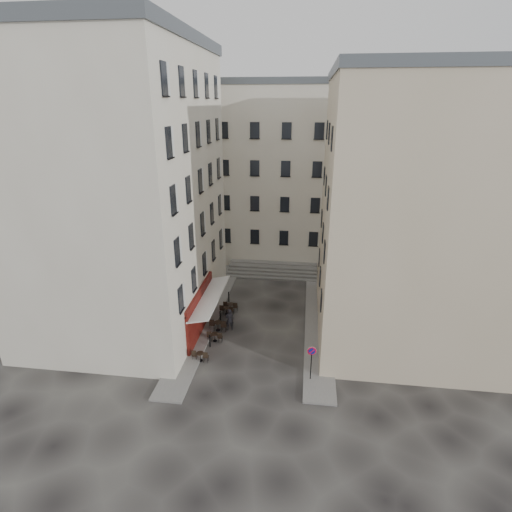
% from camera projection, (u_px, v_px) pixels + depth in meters
% --- Properties ---
extents(ground, '(90.00, 90.00, 0.00)m').
position_uv_depth(ground, '(257.00, 342.00, 29.30)').
color(ground, black).
rests_on(ground, ground).
extents(sidewalk_left, '(2.00, 22.00, 0.12)m').
position_uv_depth(sidewalk_left, '(210.00, 311.00, 33.53)').
color(sidewalk_left, slate).
rests_on(sidewalk_left, ground).
extents(sidewalk_right, '(2.00, 18.00, 0.12)m').
position_uv_depth(sidewalk_right, '(318.00, 325.00, 31.51)').
color(sidewalk_right, slate).
rests_on(sidewalk_right, ground).
extents(building_left, '(12.20, 16.20, 20.60)m').
position_uv_depth(building_left, '(122.00, 191.00, 29.65)').
color(building_left, beige).
rests_on(building_left, ground).
extents(building_right, '(12.20, 14.20, 18.60)m').
position_uv_depth(building_right, '(412.00, 212.00, 27.91)').
color(building_right, tan).
rests_on(building_right, ground).
extents(building_back, '(18.20, 10.20, 18.60)m').
position_uv_depth(building_back, '(270.00, 172.00, 43.65)').
color(building_back, beige).
rests_on(building_back, ground).
extents(cafe_storefront, '(1.74, 7.30, 3.50)m').
position_uv_depth(cafe_storefront, '(202.00, 309.00, 30.08)').
color(cafe_storefront, '#410909').
rests_on(cafe_storefront, ground).
extents(stone_steps, '(9.00, 3.15, 0.80)m').
position_uv_depth(stone_steps, '(272.00, 270.00, 40.79)').
color(stone_steps, '#5D5A58').
rests_on(stone_steps, ground).
extents(bollard_near, '(0.12, 0.12, 0.98)m').
position_uv_depth(bollard_near, '(210.00, 340.00, 28.58)').
color(bollard_near, black).
rests_on(bollard_near, ground).
extents(bollard_mid, '(0.12, 0.12, 0.98)m').
position_uv_depth(bollard_mid, '(220.00, 316.00, 31.82)').
color(bollard_mid, black).
rests_on(bollard_mid, ground).
extents(bollard_far, '(0.12, 0.12, 0.98)m').
position_uv_depth(bollard_far, '(229.00, 296.00, 35.06)').
color(bollard_far, black).
rests_on(bollard_far, ground).
extents(no_parking_sign, '(0.56, 0.13, 2.47)m').
position_uv_depth(no_parking_sign, '(311.00, 357.00, 24.64)').
color(no_parking_sign, black).
rests_on(no_parking_sign, ground).
extents(bistro_table_a, '(1.15, 0.54, 0.81)m').
position_uv_depth(bistro_table_a, '(200.00, 356.00, 27.03)').
color(bistro_table_a, black).
rests_on(bistro_table_a, ground).
extents(bistro_table_b, '(1.15, 0.54, 0.81)m').
position_uv_depth(bistro_table_b, '(215.00, 336.00, 29.27)').
color(bistro_table_b, black).
rests_on(bistro_table_b, ground).
extents(bistro_table_c, '(1.33, 0.62, 0.93)m').
position_uv_depth(bistro_table_c, '(218.00, 325.00, 30.63)').
color(bistro_table_c, black).
rests_on(bistro_table_c, ground).
extents(bistro_table_d, '(1.16, 0.54, 0.81)m').
position_uv_depth(bistro_table_d, '(227.00, 310.00, 33.01)').
color(bistro_table_d, black).
rests_on(bistro_table_d, ground).
extents(bistro_table_e, '(1.22, 0.57, 0.86)m').
position_uv_depth(bistro_table_e, '(231.00, 306.00, 33.52)').
color(bistro_table_e, black).
rests_on(bistro_table_e, ground).
extents(pedestrian, '(0.77, 0.65, 1.79)m').
position_uv_depth(pedestrian, '(230.00, 320.00, 30.59)').
color(pedestrian, black).
rests_on(pedestrian, ground).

